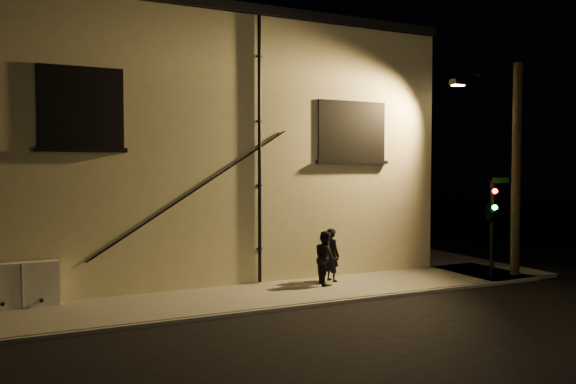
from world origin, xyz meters
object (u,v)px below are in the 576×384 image
utility_cabinet (22,285)px  traffic_signal (490,211)px  pedestrian_a (332,255)px  pedestrian_b (326,258)px  streetlamp_pole (513,165)px

utility_cabinet → traffic_signal: bearing=-9.6°
pedestrian_a → traffic_signal: bearing=-121.4°
utility_cabinet → traffic_signal: (13.83, -2.34, 1.63)m
pedestrian_a → pedestrian_b: size_ratio=1.02×
utility_cabinet → streetlamp_pole: streetlamp_pole is taller
pedestrian_a → streetlamp_pole: 6.95m
utility_cabinet → pedestrian_a: size_ratio=1.05×
utility_cabinet → pedestrian_b: 8.56m
utility_cabinet → pedestrian_a: pedestrian_a is taller
traffic_signal → streetlamp_pole: bearing=11.5°
pedestrian_b → streetlamp_pole: bearing=-87.7°
utility_cabinet → pedestrian_b: pedestrian_b is taller
pedestrian_b → traffic_signal: size_ratio=0.51×
pedestrian_a → traffic_signal: size_ratio=0.52×
pedestrian_a → pedestrian_b: bearing=120.6°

